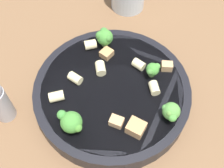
% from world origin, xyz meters
% --- Properties ---
extents(ground_plane, '(2.00, 2.00, 0.00)m').
position_xyz_m(ground_plane, '(0.00, 0.00, 0.00)').
color(ground_plane, brown).
extents(pasta_bowl, '(0.28, 0.28, 0.04)m').
position_xyz_m(pasta_bowl, '(0.00, 0.00, 0.02)').
color(pasta_bowl, black).
rests_on(pasta_bowl, ground_plane).
extents(broccoli_floret_0, '(0.04, 0.03, 0.04)m').
position_xyz_m(broccoli_floret_0, '(-0.02, 0.10, 0.06)').
color(broccoli_floret_0, '#84AD60').
rests_on(broccoli_floret_0, pasta_bowl).
extents(broccoli_floret_1, '(0.03, 0.03, 0.03)m').
position_xyz_m(broccoli_floret_1, '(-0.11, -0.03, 0.06)').
color(broccoli_floret_1, '#9EC175').
rests_on(broccoli_floret_1, pasta_bowl).
extents(broccoli_floret_2, '(0.03, 0.03, 0.04)m').
position_xyz_m(broccoli_floret_2, '(0.08, -0.05, 0.06)').
color(broccoli_floret_2, '#9EC175').
rests_on(broccoli_floret_2, pasta_bowl).
extents(broccoli_floret_3, '(0.02, 0.03, 0.03)m').
position_xyz_m(broccoli_floret_3, '(-0.03, -0.07, 0.05)').
color(broccoli_floret_3, '#84AD60').
rests_on(broccoli_floret_3, pasta_bowl).
extents(rigatoni_0, '(0.03, 0.03, 0.02)m').
position_xyz_m(rigatoni_0, '(0.10, -0.03, 0.05)').
color(rigatoni_0, beige).
rests_on(rigatoni_0, pasta_bowl).
extents(rigatoni_1, '(0.03, 0.03, 0.02)m').
position_xyz_m(rigatoni_1, '(-0.05, -0.05, 0.04)').
color(rigatoni_1, beige).
rests_on(rigatoni_1, pasta_bowl).
extents(rigatoni_2, '(0.03, 0.03, 0.02)m').
position_xyz_m(rigatoni_2, '(0.04, -0.01, 0.05)').
color(rigatoni_2, beige).
rests_on(rigatoni_2, pasta_bowl).
extents(rigatoni_3, '(0.03, 0.02, 0.02)m').
position_xyz_m(rigatoni_3, '(0.05, 0.04, 0.04)').
color(rigatoni_3, beige).
rests_on(rigatoni_3, pasta_bowl).
extents(rigatoni_4, '(0.03, 0.03, 0.02)m').
position_xyz_m(rigatoni_4, '(0.04, 0.09, 0.05)').
color(rigatoni_4, beige).
rests_on(rigatoni_4, pasta_bowl).
extents(rigatoni_5, '(0.02, 0.02, 0.02)m').
position_xyz_m(rigatoni_5, '(-0.00, -0.07, 0.04)').
color(rigatoni_5, beige).
rests_on(rigatoni_5, pasta_bowl).
extents(chicken_chunk_0, '(0.02, 0.02, 0.01)m').
position_xyz_m(chicken_chunk_0, '(0.06, -0.04, 0.04)').
color(chicken_chunk_0, tan).
rests_on(chicken_chunk_0, pasta_bowl).
extents(chicken_chunk_1, '(0.03, 0.03, 0.02)m').
position_xyz_m(chicken_chunk_1, '(-0.09, 0.03, 0.05)').
color(chicken_chunk_1, tan).
rests_on(chicken_chunk_1, pasta_bowl).
extents(chicken_chunk_2, '(0.03, 0.02, 0.01)m').
position_xyz_m(chicken_chunk_2, '(-0.06, 0.04, 0.04)').
color(chicken_chunk_2, tan).
rests_on(chicken_chunk_2, pasta_bowl).
extents(chicken_chunk_3, '(0.02, 0.02, 0.01)m').
position_xyz_m(chicken_chunk_3, '(-0.04, -0.10, 0.04)').
color(chicken_chunk_3, tan).
rests_on(chicken_chunk_3, pasta_bowl).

